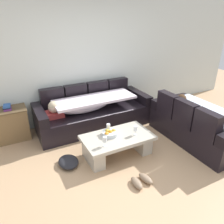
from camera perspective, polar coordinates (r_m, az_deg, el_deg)
ground_plane at (r=3.70m, az=5.08°, el=-14.23°), size 14.00×14.00×0.00m
back_wall at (r=4.91m, az=-8.10°, el=13.17°), size 9.00×0.10×2.70m
couch_along_wall at (r=4.76m, az=-5.27°, el=-0.06°), size 2.44×0.92×0.88m
couch_near_window at (r=4.53m, az=21.22°, el=-3.06°), size 0.92×1.82×0.88m
coffee_table at (r=3.84m, az=1.42°, el=-8.11°), size 1.20×0.68×0.38m
fruit_bowl at (r=3.77m, az=-0.54°, el=-5.51°), size 0.28×0.28×0.10m
wine_glass_near_left at (r=3.45m, az=-1.92°, el=-7.24°), size 0.07×0.07×0.17m
wine_glass_near_right at (r=3.76m, az=6.16°, el=-4.41°), size 0.07×0.07×0.17m
wine_glass_far_back at (r=3.81m, az=-0.96°, el=-3.82°), size 0.07×0.07×0.17m
side_cabinet at (r=4.69m, az=-25.34°, el=-3.03°), size 0.72×0.44×0.64m
book_stack_on_cabinet at (r=4.55m, az=-25.72°, el=1.11°), size 0.15×0.21×0.09m
pair_of_shoes at (r=3.41m, az=7.63°, el=-17.36°), size 0.32×0.30×0.09m
crumpled_garment at (r=3.77m, az=-11.30°, el=-12.64°), size 0.35×0.42×0.12m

